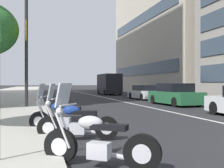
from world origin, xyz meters
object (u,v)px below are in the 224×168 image
Objects in this scene: motorcycle_mid_row at (76,123)px; motorcycle_nearest_camera at (63,117)px; street_lamp_with_banners at (33,10)px; delivery_van_ahead at (109,84)px; motorcycle_by_sign_pole at (97,142)px; car_mid_block_traffic at (175,95)px; car_approaching_light at (145,93)px.

motorcycle_mid_row reaches higher than motorcycle_nearest_camera.
delivery_van_ahead is at bearing -26.70° from street_lamp_with_banners.
motorcycle_nearest_camera is at bearing -172.66° from street_lamp_with_banners.
street_lamp_with_banners is at bearing 153.58° from delivery_van_ahead.
motorcycle_by_sign_pole is 12.79m from street_lamp_with_banners.
motorcycle_mid_row is 0.45× the size of car_mid_block_traffic.
car_mid_block_traffic is 0.88× the size of delivery_van_ahead.
car_approaching_light is (14.91, -8.60, 0.19)m from motorcycle_nearest_camera.
motorcycle_mid_row is 12.54m from car_mid_block_traffic.
delivery_van_ahead is (11.03, 0.49, 0.79)m from car_approaching_light.
motorcycle_by_sign_pole is 0.89× the size of motorcycle_nearest_camera.
motorcycle_mid_row is 0.99× the size of motorcycle_nearest_camera.
street_lamp_with_banners is (-0.55, 9.18, 4.93)m from car_mid_block_traffic.
motorcycle_by_sign_pole is at bearing 108.69° from motorcycle_mid_row.
motorcycle_mid_row is at bearing -54.62° from motorcycle_by_sign_pole.
car_approaching_light is (18.73, -8.34, 0.18)m from motorcycle_by_sign_pole.
motorcycle_nearest_camera is 0.22× the size of street_lamp_with_banners.
delivery_van_ahead is at bearing -88.32° from motorcycle_mid_row.
motorcycle_by_sign_pole is 3.82m from motorcycle_nearest_camera.
motorcycle_mid_row is 0.39× the size of delivery_van_ahead.
motorcycle_nearest_camera is at bearing -62.48° from motorcycle_mid_row.
delivery_van_ahead is at bearing -2.20° from car_mid_block_traffic.
car_mid_block_traffic is at bearing -88.48° from motorcycle_by_sign_pole.
motorcycle_mid_row is at bearing 164.16° from delivery_van_ahead.
street_lamp_with_banners reaches higher than motorcycle_by_sign_pole.
street_lamp_with_banners is at bearing 125.01° from car_approaching_light.
street_lamp_with_banners is (-18.13, 9.12, 4.20)m from delivery_van_ahead.
motorcycle_nearest_camera is (3.81, 0.27, -0.01)m from motorcycle_by_sign_pole.
motorcycle_mid_row is 18.27m from car_approaching_light.
car_mid_block_traffic reaches higher than car_approaching_light.
delivery_van_ahead is (29.76, -7.85, 0.97)m from motorcycle_by_sign_pole.
motorcycle_mid_row is (2.49, 0.04, -0.01)m from motorcycle_by_sign_pole.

